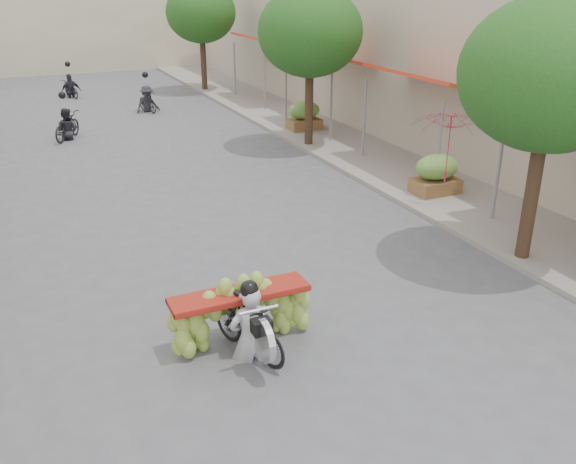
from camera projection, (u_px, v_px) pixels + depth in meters
The scene contains 14 objects.
sidewalk_right at pixel (335, 134), 22.44m from camera, with size 4.00×60.00×0.12m, color gray.
shophouse_row_right at pixel (471, 48), 22.35m from camera, with size 9.77×40.00×6.00m.
far_building at pixel (61, 10), 37.75m from camera, with size 20.00×6.00×7.00m, color beige.
street_tree_near at pixel (551, 75), 11.15m from camera, with size 3.40×3.40×5.25m.
street_tree_mid at pixel (310, 32), 19.54m from camera, with size 3.40×3.40×5.25m.
street_tree_far at pixel (201, 13), 29.62m from camera, with size 3.40×3.40×5.25m.
produce_crate_mid at pixel (436, 171), 16.00m from camera, with size 1.20×0.88×1.16m.
produce_crate_far at pixel (304, 113), 22.72m from camera, with size 1.20×0.88×1.16m.
banana_motorbike at pixel (245, 309), 9.35m from camera, with size 2.21×1.86×2.22m.
market_umbrella at pixel (453, 111), 14.43m from camera, with size 2.11×2.11×1.78m.
pedestrian at pixel (304, 102), 22.75m from camera, with size 1.01×0.67×1.94m.
bg_motorbike_a at pixel (66, 119), 21.73m from camera, with size 1.41×1.80×1.95m.
bg_motorbike_b at pixel (147, 92), 26.06m from camera, with size 1.16×1.59×1.95m.
bg_motorbike_c at pixel (70, 80), 29.21m from camera, with size 1.08×1.53×1.95m.
Camera 1 is at (-3.69, -4.39, 5.46)m, focal length 38.00 mm.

